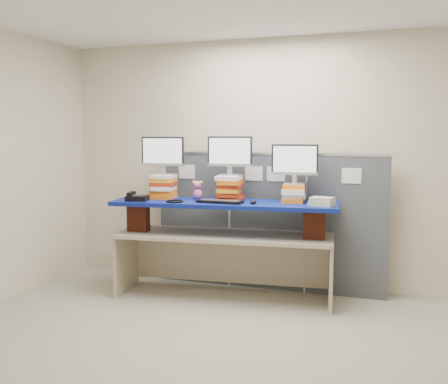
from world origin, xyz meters
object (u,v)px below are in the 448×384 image
(blue_board, at_px, (224,204))
(keyboard, at_px, (220,201))
(desk, at_px, (224,247))
(monitor_center, at_px, (230,153))
(desk_phone, at_px, (136,197))
(monitor_left, at_px, (163,153))
(monitor_right, at_px, (295,162))

(blue_board, height_order, keyboard, keyboard)
(desk, xyz_separation_m, blue_board, (0.00, 0.00, 0.46))
(monitor_center, relative_size, desk_phone, 1.88)
(monitor_left, relative_size, monitor_center, 1.00)
(blue_board, bearing_deg, desk_phone, -171.83)
(blue_board, relative_size, keyboard, 4.91)
(keyboard, bearing_deg, monitor_left, 169.41)
(blue_board, height_order, monitor_center, monitor_center)
(desk, distance_m, blue_board, 0.46)
(desk, bearing_deg, monitor_center, 72.93)
(blue_board, xyz_separation_m, monitor_left, (-0.72, 0.05, 0.51))
(keyboard, height_order, desk_phone, desk_phone)
(keyboard, bearing_deg, blue_board, 88.26)
(monitor_left, xyz_separation_m, desk_phone, (-0.19, -0.27, -0.46))
(monitor_center, bearing_deg, desk_phone, -165.32)
(blue_board, relative_size, monitor_right, 4.93)
(monitor_center, xyz_separation_m, desk_phone, (-0.93, -0.35, -0.46))
(desk, height_order, desk_phone, desk_phone)
(blue_board, distance_m, monitor_right, 0.85)
(monitor_left, height_order, monitor_center, monitor_center)
(monitor_right, relative_size, desk_phone, 1.88)
(monitor_left, bearing_deg, blue_board, -9.50)
(blue_board, bearing_deg, monitor_right, 9.38)
(monitor_left, bearing_deg, desk, -9.50)
(monitor_right, relative_size, keyboard, 1.00)
(blue_board, bearing_deg, desk, 0.00)
(desk, height_order, monitor_left, monitor_left)
(monitor_left, height_order, desk_phone, monitor_left)
(desk, height_order, monitor_center, monitor_center)
(blue_board, xyz_separation_m, desk_phone, (-0.90, -0.22, 0.06))
(blue_board, height_order, monitor_right, monitor_right)
(desk_phone, bearing_deg, desk, 1.22)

